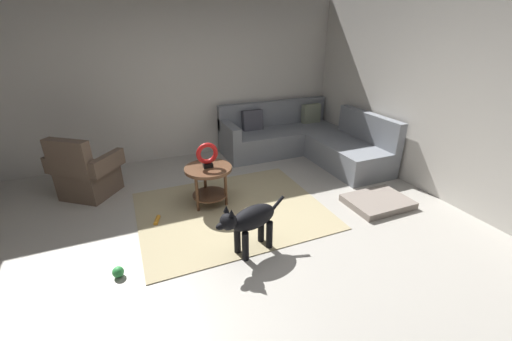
# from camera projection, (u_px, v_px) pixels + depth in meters

# --- Properties ---
(ground_plane) EXTENTS (6.00, 6.00, 0.10)m
(ground_plane) POSITION_uv_depth(u_px,v_px,m) (240.00, 248.00, 3.51)
(ground_plane) COLOR #B7B2A8
(wall_back) EXTENTS (6.00, 0.12, 2.70)m
(wall_back) POSITION_uv_depth(u_px,v_px,m) (177.00, 79.00, 5.41)
(wall_back) COLOR silver
(wall_back) RESTS_ON ground_plane
(wall_right) EXTENTS (0.12, 6.00, 2.70)m
(wall_right) POSITION_uv_depth(u_px,v_px,m) (459.00, 98.00, 3.98)
(wall_right) COLOR silver
(wall_right) RESTS_ON ground_plane
(area_rug) EXTENTS (2.30, 1.90, 0.01)m
(area_rug) POSITION_uv_depth(u_px,v_px,m) (232.00, 210.00, 4.13)
(area_rug) COLOR tan
(area_rug) RESTS_ON ground_plane
(sectional_couch) EXTENTS (2.20, 2.25, 0.88)m
(sectional_couch) POSITION_uv_depth(u_px,v_px,m) (304.00, 140.00, 5.77)
(sectional_couch) COLOR gray
(sectional_couch) RESTS_ON ground_plane
(armchair) EXTENTS (1.00, 0.96, 0.88)m
(armchair) POSITION_uv_depth(u_px,v_px,m) (86.00, 174.00, 4.37)
(armchair) COLOR brown
(armchair) RESTS_ON ground_plane
(side_table) EXTENTS (0.60, 0.60, 0.54)m
(side_table) POSITION_uv_depth(u_px,v_px,m) (209.00, 176.00, 4.09)
(side_table) COLOR brown
(side_table) RESTS_ON ground_plane
(torus_sculpture) EXTENTS (0.28, 0.08, 0.33)m
(torus_sculpture) POSITION_uv_depth(u_px,v_px,m) (207.00, 155.00, 3.97)
(torus_sculpture) COLOR black
(torus_sculpture) RESTS_ON side_table
(dog_bed_mat) EXTENTS (0.80, 0.60, 0.09)m
(dog_bed_mat) POSITION_uv_depth(u_px,v_px,m) (378.00, 202.00, 4.24)
(dog_bed_mat) COLOR gray
(dog_bed_mat) RESTS_ON ground_plane
(dog) EXTENTS (0.83, 0.35, 0.63)m
(dog) POSITION_uv_depth(u_px,v_px,m) (250.00, 221.00, 3.22)
(dog) COLOR black
(dog) RESTS_ON ground_plane
(dog_toy_ball) EXTENTS (0.11, 0.11, 0.11)m
(dog_toy_ball) POSITION_uv_depth(u_px,v_px,m) (118.00, 272.00, 3.01)
(dog_toy_ball) COLOR green
(dog_toy_ball) RESTS_ON ground_plane
(dog_toy_rope) EXTENTS (0.10, 0.18, 0.05)m
(dog_toy_rope) POSITION_uv_depth(u_px,v_px,m) (157.00, 220.00, 3.87)
(dog_toy_rope) COLOR orange
(dog_toy_rope) RESTS_ON ground_plane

